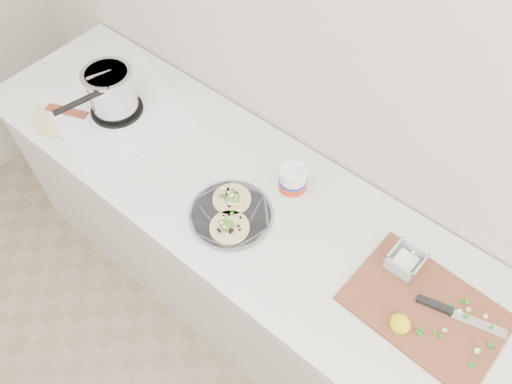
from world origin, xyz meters
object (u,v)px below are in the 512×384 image
Objects in this scene: cutboard at (426,303)px; stove at (114,98)px; taco_plate at (231,213)px; tub at (293,180)px; bacon_plate at (68,113)px.

stove is at bearing -175.53° from cutboard.
stove is at bearing 173.17° from taco_plate.
cutboard is at bearing 18.60° from stove.
stove reaches higher than tub.
stove is 2.79× the size of tub.
bacon_plate is at bearing -163.67° from tub.
tub is 0.97m from bacon_plate.
stove reaches higher than bacon_plate.
bacon_plate is (-0.93, -0.27, -0.06)m from tub.
taco_plate is at bearing -166.58° from cutboard.
cutboard reaches higher than taco_plate.
taco_plate is 0.69m from cutboard.
stove is 0.79m from tub.
taco_plate is at bearing -114.36° from tub.
stove reaches higher than cutboard.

